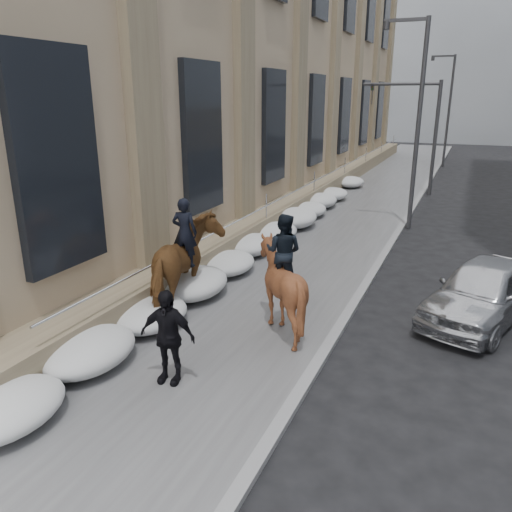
# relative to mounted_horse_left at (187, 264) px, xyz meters

# --- Properties ---
(ground) EXTENTS (140.00, 140.00, 0.00)m
(ground) POSITION_rel_mounted_horse_left_xyz_m (1.12, -3.19, -1.31)
(ground) COLOR black
(ground) RESTS_ON ground
(sidewalk) EXTENTS (5.00, 80.00, 0.12)m
(sidewalk) POSITION_rel_mounted_horse_left_xyz_m (1.12, 6.81, -1.25)
(sidewalk) COLOR #48484A
(sidewalk) RESTS_ON ground
(curb) EXTENTS (0.24, 80.00, 0.12)m
(curb) POSITION_rel_mounted_horse_left_xyz_m (3.74, 6.81, -1.25)
(curb) COLOR slate
(curb) RESTS_ON ground
(limestone_building) EXTENTS (6.10, 44.00, 18.00)m
(limestone_building) POSITION_rel_mounted_horse_left_xyz_m (-4.14, 16.77, 7.59)
(limestone_building) COLOR #9B8465
(limestone_building) RESTS_ON ground
(bg_building_mid) EXTENTS (30.00, 12.00, 28.00)m
(bg_building_mid) POSITION_rel_mounted_horse_left_xyz_m (5.12, 56.81, 12.69)
(bg_building_mid) COLOR slate
(bg_building_mid) RESTS_ON ground
(bg_building_far) EXTENTS (24.00, 12.00, 20.00)m
(bg_building_far) POSITION_rel_mounted_horse_left_xyz_m (-4.88, 68.81, 8.69)
(bg_building_far) COLOR gray
(bg_building_far) RESTS_ON ground
(streetlight_mid) EXTENTS (1.71, 0.24, 8.00)m
(streetlight_mid) POSITION_rel_mounted_horse_left_xyz_m (3.86, 10.81, 3.27)
(streetlight_mid) COLOR #2D2D30
(streetlight_mid) RESTS_ON ground
(streetlight_far) EXTENTS (1.71, 0.24, 8.00)m
(streetlight_far) POSITION_rel_mounted_horse_left_xyz_m (3.86, 30.81, 3.27)
(streetlight_far) COLOR #2D2D30
(streetlight_far) RESTS_ON ground
(traffic_signal) EXTENTS (4.10, 0.22, 6.00)m
(traffic_signal) POSITION_rel_mounted_horse_left_xyz_m (3.19, 18.81, 2.69)
(traffic_signal) COLOR #2D2D30
(traffic_signal) RESTS_ON ground
(snow_bank) EXTENTS (1.70, 18.10, 0.76)m
(snow_bank) POSITION_rel_mounted_horse_left_xyz_m (-0.30, 4.92, -0.84)
(snow_bank) COLOR #B8BBBF
(snow_bank) RESTS_ON sidewalk
(mounted_horse_left) EXTENTS (1.68, 2.89, 2.80)m
(mounted_horse_left) POSITION_rel_mounted_horse_left_xyz_m (0.00, 0.00, 0.00)
(mounted_horse_left) COLOR #563519
(mounted_horse_left) RESTS_ON sidewalk
(mounted_horse_right) EXTENTS (1.71, 1.92, 2.70)m
(mounted_horse_right) POSITION_rel_mounted_horse_left_xyz_m (2.52, -0.14, -0.05)
(mounted_horse_right) COLOR #4F2916
(mounted_horse_right) RESTS_ON sidewalk
(pedestrian) EXTENTS (1.12, 0.58, 1.84)m
(pedestrian) POSITION_rel_mounted_horse_left_xyz_m (1.37, -3.00, -0.27)
(pedestrian) COLOR black
(pedestrian) RESTS_ON sidewalk
(car_silver) EXTENTS (3.21, 4.77, 1.51)m
(car_silver) POSITION_rel_mounted_horse_left_xyz_m (6.76, 2.52, -0.56)
(car_silver) COLOR #9FA1A7
(car_silver) RESTS_ON ground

